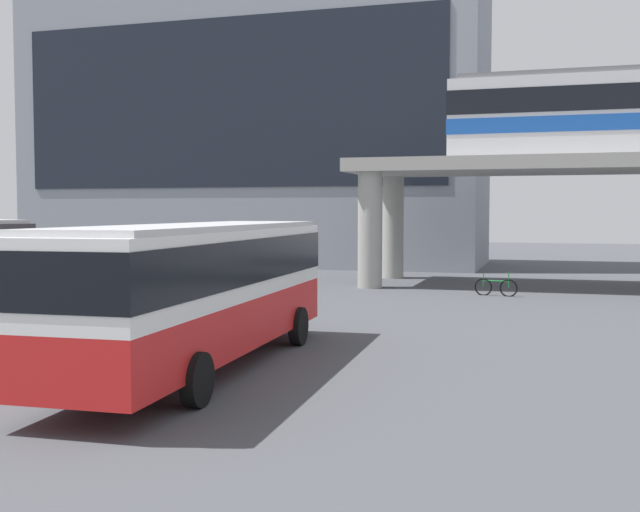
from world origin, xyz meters
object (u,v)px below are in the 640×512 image
object	(u,v)px
pedestrian_at_kerb	(213,280)
station_building	(255,126)
bus_main	(200,280)
bicycle_green	(496,287)

from	to	relation	value
pedestrian_at_kerb	station_building	bearing A→B (deg)	106.91
bus_main	pedestrian_at_kerb	bearing A→B (deg)	113.35
bicycle_green	station_building	bearing A→B (deg)	136.11
station_building	pedestrian_at_kerb	bearing A→B (deg)	-73.09
station_building	bus_main	bearing A→B (deg)	-70.56
station_building	bus_main	size ratio (longest dim) A/B	2.72
bicycle_green	pedestrian_at_kerb	size ratio (longest dim) A/B	1.11
station_building	bicycle_green	size ratio (longest dim) A/B	17.09
bus_main	bicycle_green	world-z (taller)	bus_main
station_building	bus_main	xyz separation A→B (m)	(11.81, -33.45, -7.18)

